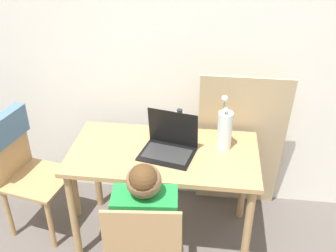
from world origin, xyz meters
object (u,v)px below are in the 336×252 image
laptop (169,143)px  flower_vase (225,129)px  water_bottle (179,127)px  chair_spare (19,155)px  person_seated (146,216)px

laptop → flower_vase: flower_vase is taller
flower_vase → water_bottle: bearing=172.8°
laptop → water_bottle: bearing=79.0°
chair_spare → laptop: 1.05m
person_seated → flower_vase: 0.75m
chair_spare → person_seated: (0.97, -0.51, 0.03)m
flower_vase → water_bottle: (-0.29, 0.04, -0.03)m
chair_spare → person_seated: size_ratio=0.88×
person_seated → water_bottle: 0.66m
chair_spare → water_bottle: bearing=-72.7°
chair_spare → person_seated: bearing=-106.2°
laptop → flower_vase: size_ratio=1.02×
person_seated → flower_vase: size_ratio=2.76×
chair_spare → water_bottle: size_ratio=3.73×
laptop → person_seated: bearing=-85.1°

